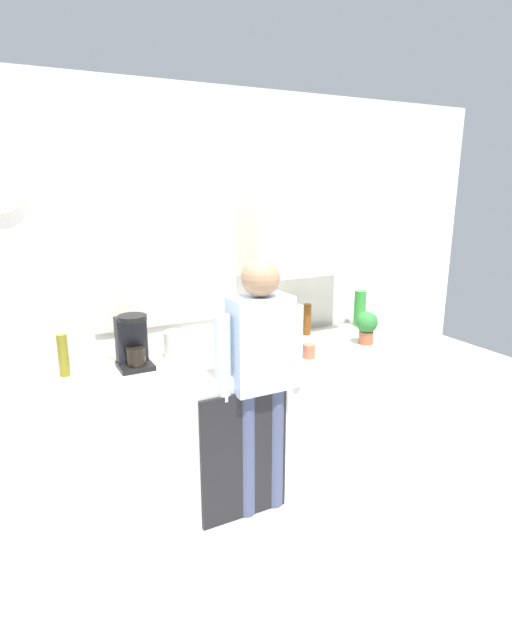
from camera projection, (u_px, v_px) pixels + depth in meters
ground_plane at (260, 508)px, 3.19m from camera, size 8.00×8.00×0.00m
kitchen_counter at (239, 423)px, 3.32m from camera, size 2.96×0.64×0.92m
dishwasher_panel at (244, 457)px, 2.99m from camera, size 0.56×0.02×0.83m
back_wall_assembly at (221, 279)px, 3.46m from camera, size 4.56×0.42×2.60m
coffee_maker at (133, 344)px, 2.99m from camera, size 0.20×0.20×0.33m
bottle_olive_oil at (63, 355)px, 2.86m from camera, size 0.06×0.06×0.25m
bottle_clear_soda at (360, 308)px, 3.88m from camera, size 0.09×0.09×0.28m
bottle_amber_beer at (307, 320)px, 3.65m from camera, size 0.06×0.06×0.23m
cup_terracotta_mug at (309, 351)px, 3.17m from camera, size 0.08×0.08×0.09m
potted_plant at (367, 325)px, 3.44m from camera, size 0.15×0.15×0.23m
dish_soap at (267, 333)px, 3.45m from camera, size 0.06×0.06×0.18m
storage_canister at (175, 344)px, 3.18m from camera, size 0.14×0.14×0.17m
person_at_sink at (260, 368)px, 2.94m from camera, size 0.57×0.22×1.60m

